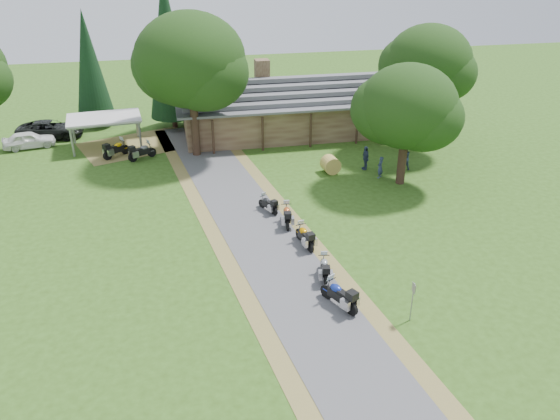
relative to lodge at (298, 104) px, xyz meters
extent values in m
plane|color=#2E4C15|center=(-6.00, -24.00, -2.45)|extent=(120.00, 120.00, 0.00)
plane|color=#474749|center=(-6.50, -20.00, -2.45)|extent=(51.95, 51.95, 0.00)
imported|color=white|center=(-22.74, 0.10, -1.58)|extent=(3.18, 5.53, 1.73)
imported|color=black|center=(-21.41, 2.38, -1.31)|extent=(3.03, 6.15, 2.28)
imported|color=#2F3C5A|center=(3.23, -11.84, -1.50)|extent=(0.66, 0.65, 1.89)
imported|color=#2F3C5A|center=(5.57, -10.73, -1.33)|extent=(0.68, 0.53, 2.23)
imported|color=#2F3C5A|center=(2.75, -10.07, -1.39)|extent=(0.44, 0.61, 2.13)
cylinder|color=#AA8E3E|center=(0.03, -10.17, -1.82)|extent=(1.35, 1.26, 1.25)
cone|color=black|center=(-10.78, 3.17, 4.20)|extent=(4.08, 4.08, 13.29)
cone|color=black|center=(-17.72, 5.12, 2.69)|extent=(3.33, 3.33, 10.28)
camera|label=1|loc=(-11.37, -45.94, 13.10)|focal=35.00mm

